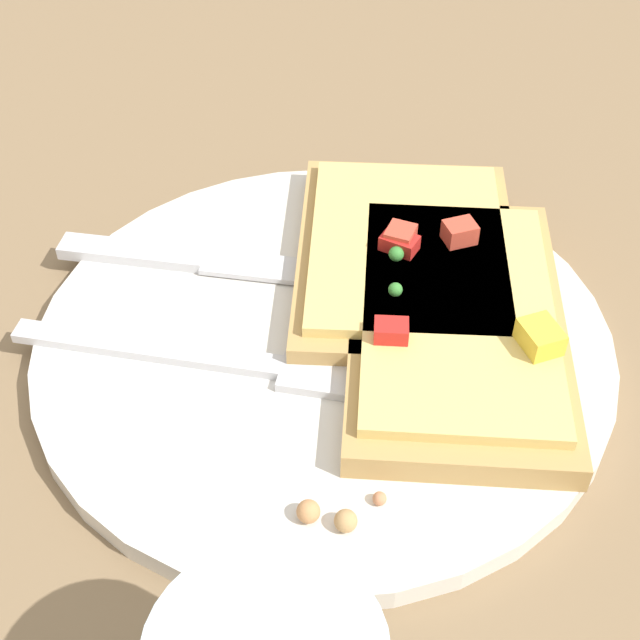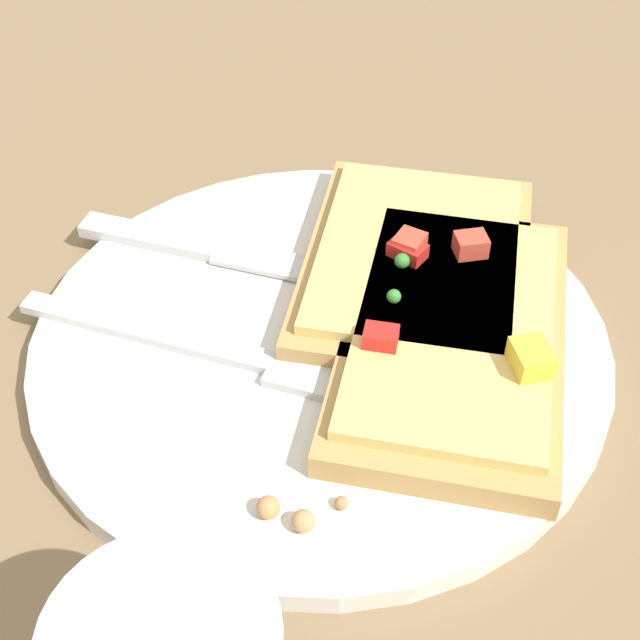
{
  "view_description": "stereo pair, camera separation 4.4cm",
  "coord_description": "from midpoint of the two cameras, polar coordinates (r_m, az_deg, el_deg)",
  "views": [
    {
      "loc": [
        -0.0,
        0.32,
        0.33
      ],
      "look_at": [
        0.0,
        0.0,
        0.02
      ],
      "focal_mm": 50.0,
      "sensor_mm": 36.0,
      "label": 1
    },
    {
      "loc": [
        -0.05,
        0.32,
        0.33
      ],
      "look_at": [
        0.0,
        0.0,
        0.02
      ],
      "focal_mm": 50.0,
      "sensor_mm": 36.0,
      "label": 2
    }
  ],
  "objects": [
    {
      "name": "crumb_scatter",
      "position": [
        0.43,
        -0.26,
        -3.1
      ],
      "size": [
        0.06,
        0.21,
        0.01
      ],
      "color": "tan",
      "rests_on": "plate"
    },
    {
      "name": "knife",
      "position": [
        0.49,
        -9.21,
        3.52
      ],
      "size": [
        0.22,
        0.05,
        0.01
      ],
      "rotation": [
        0.0,
        0.0,
        9.26
      ],
      "color": "silver",
      "rests_on": "plate"
    },
    {
      "name": "pizza_slice_corner",
      "position": [
        0.48,
        2.76,
        4.08
      ],
      "size": [
        0.12,
        0.17,
        0.03
      ],
      "rotation": [
        0.0,
        0.0,
        1.52
      ],
      "color": "tan",
      "rests_on": "plate"
    },
    {
      "name": "ground_plane",
      "position": [
        0.46,
        -2.76,
        -2.12
      ],
      "size": [
        4.0,
        4.0,
        0.0
      ],
      "primitive_type": "plane",
      "color": "#7F6647"
    },
    {
      "name": "pizza_slice_main",
      "position": [
        0.44,
        5.74,
        -0.5
      ],
      "size": [
        0.12,
        0.19,
        0.03
      ],
      "rotation": [
        0.0,
        0.0,
        4.65
      ],
      "color": "tan",
      "rests_on": "plate"
    },
    {
      "name": "fork",
      "position": [
        0.43,
        -7.49,
        -2.95
      ],
      "size": [
        0.22,
        0.06,
        0.01
      ],
      "rotation": [
        0.0,
        0.0,
        9.24
      ],
      "color": "silver",
      "rests_on": "plate"
    },
    {
      "name": "plate",
      "position": [
        0.45,
        -2.79,
        -1.59
      ],
      "size": [
        0.29,
        0.29,
        0.01
      ],
      "color": "silver",
      "rests_on": "ground"
    }
  ]
}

